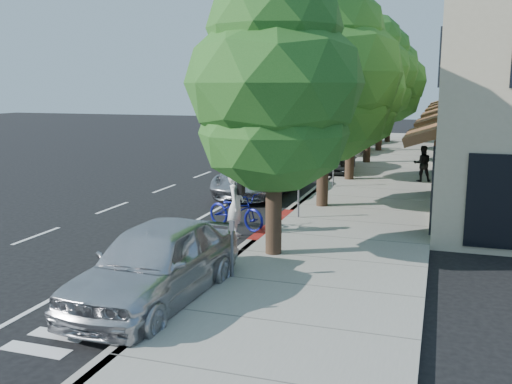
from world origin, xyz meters
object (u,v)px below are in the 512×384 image
at_px(cyclist, 236,205).
at_px(bicycle, 236,211).
at_px(white_pickup, 349,143).
at_px(street_tree_3, 370,70).
at_px(street_tree_2, 352,91).
at_px(near_car_a, 156,263).
at_px(dark_sedan, 331,155).
at_px(street_tree_1, 325,76).
at_px(pedestrian, 422,163).
at_px(street_tree_4, 381,73).
at_px(silver_suv, 258,177).
at_px(street_tree_0, 274,88).
at_px(dark_suv_far, 360,134).
at_px(street_tree_5, 390,82).

distance_m(cyclist, bicycle, 1.06).
bearing_deg(white_pickup, cyclist, -88.42).
relative_size(street_tree_3, cyclist, 4.24).
xyz_separation_m(street_tree_2, cyclist, (-1.60, -10.34, -3.09)).
distance_m(white_pickup, near_car_a, 25.73).
xyz_separation_m(street_tree_2, near_car_a, (-1.40, -15.50, -3.22)).
bearing_deg(dark_sedan, street_tree_1, -86.54).
height_order(cyclist, pedestrian, cyclist).
distance_m(street_tree_3, white_pickup, 6.28).
height_order(cyclist, white_pickup, cyclist).
xyz_separation_m(street_tree_4, bicycle, (-1.93, -21.41, -4.45)).
height_order(cyclist, silver_suv, cyclist).
bearing_deg(cyclist, street_tree_0, -146.43).
height_order(dark_suv_far, pedestrian, pedestrian).
xyz_separation_m(white_pickup, dark_suv_far, (-0.18, 5.92, 0.05)).
height_order(street_tree_3, pedestrian, street_tree_3).
bearing_deg(street_tree_5, street_tree_1, -90.00).
height_order(dark_sedan, dark_suv_far, dark_sedan).
relative_size(dark_sedan, pedestrian, 3.32).
relative_size(white_pickup, dark_suv_far, 1.10).
bearing_deg(street_tree_5, dark_suv_far, -134.28).
distance_m(cyclist, dark_suv_far, 26.50).
bearing_deg(dark_suv_far, street_tree_4, -60.79).
height_order(street_tree_0, white_pickup, street_tree_0).
bearing_deg(dark_suv_far, street_tree_1, -79.55).
xyz_separation_m(street_tree_5, silver_suv, (-2.94, -22.07, -3.75)).
height_order(street_tree_2, street_tree_4, street_tree_4).
bearing_deg(dark_sedan, white_pickup, 86.28).
distance_m(street_tree_2, street_tree_4, 12.04).
distance_m(silver_suv, near_car_a, 11.53).
height_order(street_tree_0, pedestrian, street_tree_0).
height_order(street_tree_1, dark_suv_far, street_tree_1).
height_order(street_tree_5, dark_sedan, street_tree_5).
height_order(dark_suv_far, near_car_a, near_car_a).
relative_size(silver_suv, pedestrian, 3.37).
distance_m(street_tree_1, cyclist, 5.87).
relative_size(street_tree_1, pedestrian, 4.88).
distance_m(street_tree_5, cyclist, 28.60).
relative_size(street_tree_0, near_car_a, 1.43).
distance_m(white_pickup, dark_suv_far, 5.93).
height_order(street_tree_0, dark_suv_far, street_tree_0).
relative_size(dark_sedan, dark_suv_far, 1.13).
distance_m(white_pickup, pedestrian, 10.95).
distance_m(street_tree_4, silver_suv, 16.89).
bearing_deg(pedestrian, street_tree_5, -92.23).
relative_size(street_tree_0, cyclist, 3.64).
bearing_deg(street_tree_4, silver_suv, -100.36).
relative_size(dark_sedan, near_car_a, 1.08).
height_order(street_tree_3, dark_sedan, street_tree_3).
distance_m(street_tree_1, silver_suv, 5.20).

